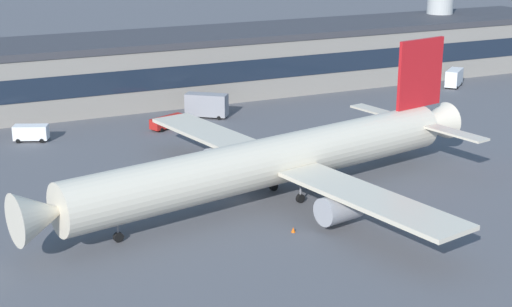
% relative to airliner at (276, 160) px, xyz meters
% --- Properties ---
extents(ground_plane, '(600.00, 600.00, 0.00)m').
position_rel_airliner_xyz_m(ground_plane, '(-3.79, 0.45, -5.10)').
color(ground_plane, '#56565B').
extents(terminal_building, '(197.73, 19.94, 12.03)m').
position_rel_airliner_xyz_m(terminal_building, '(-3.79, 57.78, 0.93)').
color(terminal_building, gray).
rests_on(terminal_building, ground_plane).
extents(airliner, '(63.68, 54.71, 17.58)m').
position_rel_airliner_xyz_m(airliner, '(0.00, 0.00, 0.00)').
color(airliner, beige).
rests_on(airliner, ground_plane).
extents(crew_van, '(5.65, 4.05, 2.55)m').
position_rel_airliner_xyz_m(crew_van, '(-23.24, 38.49, -3.64)').
color(crew_van, white).
rests_on(crew_van, ground_plane).
extents(belt_loader, '(6.66, 4.41, 1.95)m').
position_rel_airliner_xyz_m(belt_loader, '(-1.58, 36.78, -3.95)').
color(belt_loader, red).
rests_on(belt_loader, ground_plane).
extents(stair_truck, '(6.17, 5.65, 3.55)m').
position_rel_airliner_xyz_m(stair_truck, '(61.12, 42.26, -3.13)').
color(stair_truck, white).
rests_on(stair_truck, ground_plane).
extents(catering_truck, '(7.29, 6.46, 4.15)m').
position_rel_airliner_xyz_m(catering_truck, '(6.55, 40.77, -2.81)').
color(catering_truck, gray).
rests_on(catering_truck, ground_plane).
extents(traffic_cone_0, '(0.48, 0.48, 0.60)m').
position_rel_airliner_xyz_m(traffic_cone_0, '(-2.68, -9.99, -4.80)').
color(traffic_cone_0, '#F2590C').
rests_on(traffic_cone_0, ground_plane).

